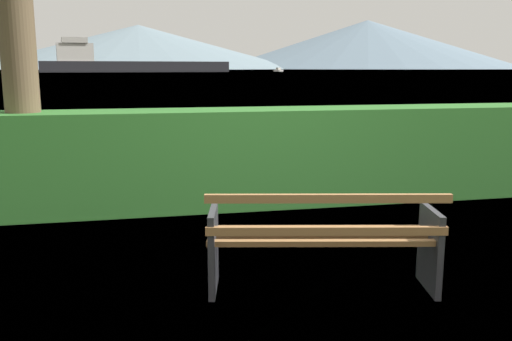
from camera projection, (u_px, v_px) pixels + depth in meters
ground_plane at (321, 288)px, 4.53m from camera, size 1400.00×1400.00×0.00m
water_surface at (141, 70)px, 299.39m from camera, size 620.00×620.00×0.00m
park_bench at (323, 240)px, 4.39m from camera, size 1.92×0.93×0.87m
hedge_row at (251, 157)px, 7.22m from camera, size 10.50×0.86×1.26m
cargo_ship_large at (123, 63)px, 197.18m from camera, size 67.64×18.79×11.85m
fishing_boat_near at (278, 70)px, 221.47m from camera, size 3.07×5.18×1.62m
distant_hills at (139, 43)px, 524.57m from camera, size 793.93×310.84×57.72m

